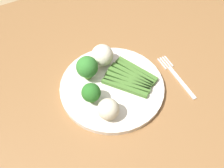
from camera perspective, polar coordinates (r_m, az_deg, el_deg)
The scene contains 8 objects.
dining_table at distance 0.81m, azimuth -0.48°, elevation -3.66°, with size 1.29×0.97×0.77m.
plate at distance 0.70m, azimuth 0.00°, elevation -0.62°, with size 0.28×0.28×0.01m, color silver.
asparagus_bundle at distance 0.70m, azimuth 4.11°, elevation 1.33°, with size 0.14×0.15×0.01m.
broccoli_back_right at distance 0.68m, azimuth -5.55°, elevation 3.72°, with size 0.06×0.06×0.07m.
broccoli_left at distance 0.64m, azimuth -4.66°, elevation -1.97°, with size 0.05×0.05×0.06m.
cauliflower_front_left at distance 0.62m, azimuth -0.81°, elevation -5.63°, with size 0.05×0.05×0.05m, color beige.
cauliflower_front at distance 0.72m, azimuth -2.18°, elevation 6.38°, with size 0.06×0.06×0.06m, color silver.
fork at distance 0.75m, azimuth 14.11°, elevation 1.70°, with size 0.03×0.17×0.00m.
Camera 1 is at (-0.20, -0.39, 1.34)m, focal length 41.20 mm.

